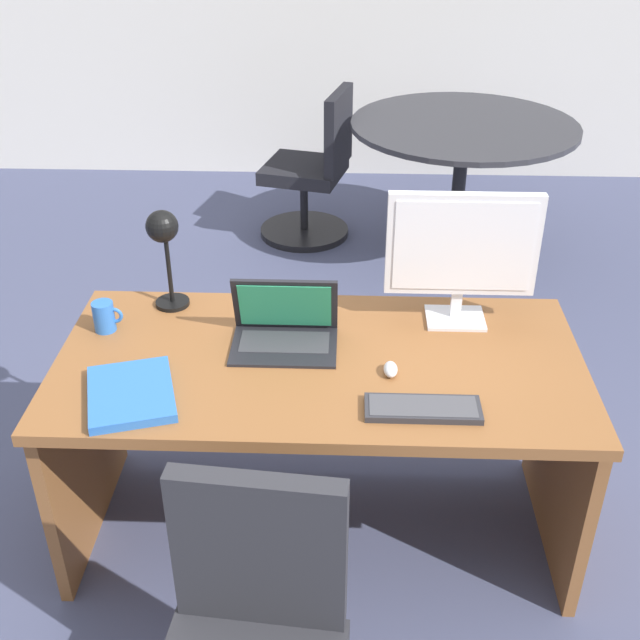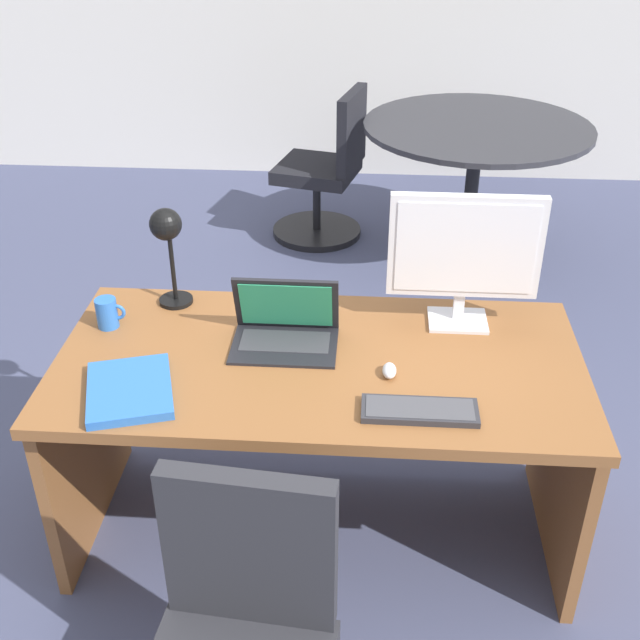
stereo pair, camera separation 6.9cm
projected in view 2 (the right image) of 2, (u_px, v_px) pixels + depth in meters
The scene contains 11 objects.
ground at pixel (339, 317), 4.21m from camera, with size 12.00×12.00×0.00m, color #474C6B.
desk at pixel (320, 401), 2.69m from camera, with size 1.69×0.83×0.75m.
monitor at pixel (465, 251), 2.60m from camera, with size 0.50×0.16×0.47m.
laptop at pixel (286, 322), 2.60m from camera, with size 0.34×0.24×0.23m.
keyboard at pixel (420, 411), 2.29m from camera, with size 0.34×0.12×0.02m.
mouse at pixel (389, 371), 2.46m from camera, with size 0.04×0.08×0.03m.
desk_lamp at pixel (167, 237), 2.69m from camera, with size 0.12×0.15×0.37m.
book at pixel (130, 390), 2.37m from camera, with size 0.33×0.37×0.03m.
coffee_mug at pixel (108, 313), 2.68m from camera, with size 0.10×0.07×0.11m.
meeting_table at pixel (475, 158), 4.54m from camera, with size 1.28×1.28×0.81m.
meeting_chair_near at pixel (326, 179), 4.89m from camera, with size 0.57×0.56×0.93m.
Camera 2 is at (0.15, -2.10, 2.17)m, focal length 44.64 mm.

